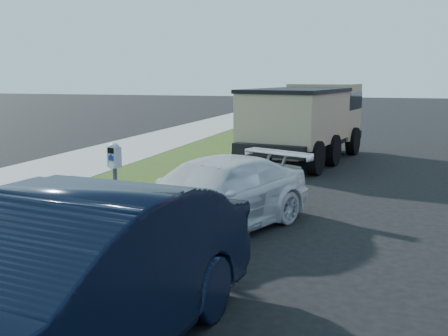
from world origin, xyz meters
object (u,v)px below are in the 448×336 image
(parking_meter, at_px, (115,169))
(dump_truck, at_px, (307,118))
(white_wagon, at_px, (214,195))
(navy_sedan, at_px, (59,290))

(parking_meter, relative_size, dump_truck, 0.23)
(parking_meter, distance_m, white_wagon, 1.77)
(parking_meter, bearing_deg, dump_truck, 101.22)
(parking_meter, distance_m, dump_truck, 9.42)
(white_wagon, height_order, dump_truck, dump_truck)
(white_wagon, height_order, navy_sedan, navy_sedan)
(navy_sedan, xyz_separation_m, dump_truck, (0.29, 12.70, 0.52))
(navy_sedan, bearing_deg, parking_meter, 117.63)
(white_wagon, xyz_separation_m, dump_truck, (0.38, 8.15, 0.70))
(white_wagon, relative_size, navy_sedan, 0.87)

